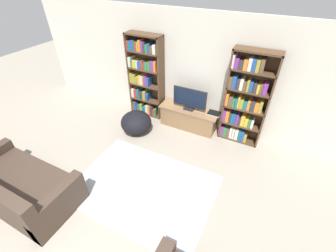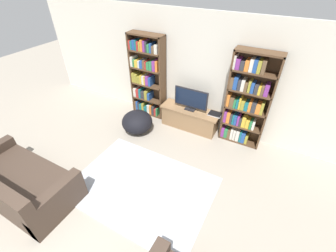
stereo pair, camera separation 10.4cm
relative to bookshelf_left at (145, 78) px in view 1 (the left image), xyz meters
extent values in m
cube|color=silver|center=(1.20, 0.18, 0.29)|extent=(8.80, 0.06, 2.60)
cube|color=#513823|center=(-0.39, -0.02, 0.02)|extent=(0.04, 0.30, 2.06)
cube|color=#513823|center=(0.45, -0.02, 0.02)|extent=(0.04, 0.30, 2.06)
cube|color=#513823|center=(0.03, 0.11, 0.02)|extent=(0.88, 0.04, 2.06)
cube|color=#513823|center=(0.03, -0.02, 1.03)|extent=(0.88, 0.30, 0.04)
cube|color=#513823|center=(0.03, -0.02, -0.99)|extent=(0.84, 0.30, 0.04)
cube|color=brown|center=(-0.35, -0.04, -0.85)|extent=(0.04, 0.24, 0.25)
cube|color=#234C99|center=(-0.30, -0.04, -0.84)|extent=(0.05, 0.24, 0.26)
cube|color=#333338|center=(-0.24, -0.04, -0.85)|extent=(0.04, 0.24, 0.24)
cube|color=#196B75|center=(-0.19, -0.04, -0.87)|extent=(0.07, 0.24, 0.21)
cube|color=#9E9333|center=(-0.11, -0.04, -0.85)|extent=(0.06, 0.24, 0.25)
cube|color=#196B75|center=(-0.05, -0.04, -0.89)|extent=(0.05, 0.24, 0.16)
cube|color=#196B75|center=(0.00, -0.04, -0.86)|extent=(0.04, 0.24, 0.22)
cube|color=silver|center=(0.06, -0.04, -0.85)|extent=(0.07, 0.24, 0.25)
cube|color=orange|center=(0.13, -0.04, -0.85)|extent=(0.06, 0.24, 0.26)
cube|color=#333338|center=(0.20, -0.04, -0.85)|extent=(0.07, 0.24, 0.24)
cube|color=#B72D28|center=(0.27, -0.04, -0.88)|extent=(0.05, 0.24, 0.19)
cube|color=#2D7F47|center=(0.32, -0.04, -0.87)|extent=(0.04, 0.24, 0.22)
cube|color=#513823|center=(0.03, -0.02, -0.58)|extent=(0.84, 0.30, 0.04)
cube|color=silver|center=(-0.33, -0.04, -0.45)|extent=(0.08, 0.24, 0.22)
cube|color=#B72D28|center=(-0.25, -0.04, -0.45)|extent=(0.08, 0.24, 0.22)
cube|color=#196B75|center=(-0.17, -0.04, -0.44)|extent=(0.06, 0.24, 0.24)
cube|color=#333338|center=(-0.10, -0.04, -0.46)|extent=(0.06, 0.24, 0.20)
cube|color=#333338|center=(-0.05, -0.04, -0.47)|extent=(0.04, 0.24, 0.19)
cube|color=#9E9333|center=(0.01, -0.04, -0.45)|extent=(0.08, 0.24, 0.23)
cube|color=#234C99|center=(0.09, -0.04, -0.47)|extent=(0.06, 0.24, 0.18)
cube|color=#513823|center=(0.03, -0.02, -0.17)|extent=(0.84, 0.30, 0.04)
cube|color=#9E9333|center=(-0.34, -0.04, -0.03)|extent=(0.06, 0.24, 0.24)
cube|color=#9E9333|center=(-0.27, -0.04, -0.04)|extent=(0.08, 0.24, 0.22)
cube|color=#9E9333|center=(-0.20, -0.04, -0.07)|extent=(0.04, 0.24, 0.17)
cube|color=#9E9333|center=(-0.15, -0.04, -0.06)|extent=(0.04, 0.24, 0.18)
cube|color=gold|center=(-0.11, -0.04, -0.04)|extent=(0.04, 0.24, 0.23)
cube|color=silver|center=(-0.05, -0.04, -0.04)|extent=(0.06, 0.24, 0.22)
cube|color=gold|center=(0.00, -0.04, -0.04)|extent=(0.04, 0.24, 0.21)
cube|color=#7F338C|center=(0.07, -0.04, -0.03)|extent=(0.08, 0.24, 0.23)
cube|color=#234C99|center=(0.14, -0.04, -0.04)|extent=(0.06, 0.24, 0.21)
cube|color=#513823|center=(0.03, -0.02, 0.24)|extent=(0.84, 0.30, 0.04)
cube|color=silver|center=(-0.34, -0.04, 0.37)|extent=(0.07, 0.24, 0.23)
cube|color=#2D7F47|center=(-0.28, -0.04, 0.34)|extent=(0.04, 0.24, 0.17)
cube|color=gold|center=(-0.21, -0.04, 0.35)|extent=(0.08, 0.24, 0.17)
cube|color=silver|center=(-0.14, -0.04, 0.34)|extent=(0.04, 0.24, 0.17)
cube|color=#234C99|center=(-0.07, -0.04, 0.35)|extent=(0.08, 0.24, 0.18)
cube|color=brown|center=(0.00, -0.04, 0.36)|extent=(0.05, 0.24, 0.21)
cube|color=#B72D28|center=(0.06, -0.04, 0.35)|extent=(0.04, 0.24, 0.19)
cube|color=#2D7F47|center=(0.12, -0.04, 0.35)|extent=(0.07, 0.24, 0.18)
cube|color=#2D7F47|center=(0.20, -0.04, 0.36)|extent=(0.07, 0.24, 0.20)
cube|color=#7F338C|center=(0.28, -0.04, 0.38)|extent=(0.08, 0.24, 0.24)
cube|color=orange|center=(0.35, -0.04, 0.38)|extent=(0.06, 0.24, 0.25)
cube|color=#513823|center=(0.03, -0.02, 0.65)|extent=(0.84, 0.30, 0.04)
cube|color=#B72D28|center=(-0.35, -0.04, 0.77)|extent=(0.04, 0.24, 0.19)
cube|color=#196B75|center=(-0.30, -0.04, 0.77)|extent=(0.05, 0.24, 0.20)
cube|color=#234C99|center=(-0.24, -0.04, 0.78)|extent=(0.06, 0.24, 0.22)
cube|color=#196B75|center=(-0.18, -0.04, 0.78)|extent=(0.04, 0.24, 0.23)
cube|color=#B72D28|center=(-0.13, -0.04, 0.77)|extent=(0.04, 0.24, 0.21)
cube|color=#9E9333|center=(-0.08, -0.04, 0.77)|extent=(0.04, 0.24, 0.20)
cube|color=orange|center=(-0.02, -0.04, 0.80)|extent=(0.06, 0.24, 0.25)
cube|color=#7F338C|center=(0.05, -0.04, 0.79)|extent=(0.05, 0.24, 0.24)
cube|color=#333338|center=(0.10, -0.04, 0.79)|extent=(0.04, 0.24, 0.23)
cube|color=#2D7F47|center=(0.16, -0.04, 0.76)|extent=(0.06, 0.24, 0.18)
cube|color=#234C99|center=(0.22, -0.04, 0.78)|extent=(0.05, 0.24, 0.21)
cube|color=brown|center=(0.28, -0.04, 0.75)|extent=(0.06, 0.24, 0.16)
cube|color=silver|center=(0.35, -0.04, 0.77)|extent=(0.08, 0.24, 0.20)
cube|color=#513823|center=(2.03, -0.02, 0.02)|extent=(0.04, 0.30, 2.06)
cube|color=#513823|center=(2.87, -0.02, 0.02)|extent=(0.04, 0.30, 2.06)
cube|color=#513823|center=(2.45, 0.11, 0.02)|extent=(0.88, 0.04, 2.06)
cube|color=#513823|center=(2.45, -0.02, 1.03)|extent=(0.88, 0.30, 0.04)
cube|color=#513823|center=(2.45, -0.02, -0.99)|extent=(0.84, 0.30, 0.04)
cube|color=#7F338C|center=(2.09, -0.04, -0.86)|extent=(0.07, 0.24, 0.22)
cube|color=#2D7F47|center=(2.16, -0.04, -0.87)|extent=(0.07, 0.24, 0.22)
cube|color=brown|center=(2.23, -0.04, -0.86)|extent=(0.06, 0.24, 0.22)
cube|color=silver|center=(2.29, -0.04, -0.84)|extent=(0.05, 0.24, 0.26)
cube|color=silver|center=(2.35, -0.04, -0.85)|extent=(0.05, 0.24, 0.25)
cube|color=silver|center=(2.42, -0.04, -0.85)|extent=(0.07, 0.24, 0.25)
cube|color=#196B75|center=(2.49, -0.04, -0.84)|extent=(0.04, 0.24, 0.26)
cube|color=#234C99|center=(2.55, -0.04, -0.85)|extent=(0.08, 0.24, 0.24)
cube|color=#9E9333|center=(2.62, -0.04, -0.88)|extent=(0.05, 0.24, 0.18)
cube|color=#513823|center=(2.45, -0.02, -0.58)|extent=(0.84, 0.30, 0.04)
cube|color=#7F338C|center=(2.08, -0.04, -0.43)|extent=(0.06, 0.24, 0.26)
cube|color=orange|center=(2.15, -0.04, -0.43)|extent=(0.07, 0.24, 0.26)
cube|color=#333338|center=(2.21, -0.04, -0.45)|extent=(0.04, 0.24, 0.23)
cube|color=#196B75|center=(2.26, -0.04, -0.45)|extent=(0.04, 0.24, 0.22)
cube|color=#234C99|center=(2.31, -0.04, -0.45)|extent=(0.05, 0.24, 0.22)
cube|color=#7F338C|center=(2.36, -0.04, -0.45)|extent=(0.04, 0.24, 0.22)
cube|color=#333338|center=(2.41, -0.04, -0.48)|extent=(0.05, 0.24, 0.17)
cube|color=gold|center=(2.48, -0.04, -0.45)|extent=(0.07, 0.24, 0.23)
cube|color=gold|center=(2.56, -0.04, -0.47)|extent=(0.07, 0.24, 0.18)
cube|color=#2D7F47|center=(2.63, -0.04, -0.48)|extent=(0.05, 0.24, 0.17)
cube|color=silver|center=(2.69, -0.04, -0.48)|extent=(0.05, 0.24, 0.17)
cube|color=#513823|center=(2.45, -0.02, -0.17)|extent=(0.84, 0.30, 0.04)
cube|color=orange|center=(2.08, -0.04, -0.02)|extent=(0.06, 0.24, 0.26)
cube|color=brown|center=(2.16, -0.04, -0.05)|extent=(0.08, 0.24, 0.20)
cube|color=#2D7F47|center=(2.22, -0.04, -0.07)|extent=(0.04, 0.24, 0.17)
cube|color=#196B75|center=(2.27, -0.04, -0.06)|extent=(0.05, 0.24, 0.18)
cube|color=gold|center=(2.32, -0.04, -0.03)|extent=(0.04, 0.24, 0.24)
cube|color=#9E9333|center=(2.38, -0.04, -0.06)|extent=(0.07, 0.24, 0.18)
cube|color=#196B75|center=(2.46, -0.04, -0.07)|extent=(0.07, 0.24, 0.16)
cube|color=orange|center=(2.52, -0.04, -0.05)|extent=(0.06, 0.24, 0.20)
cube|color=#333338|center=(2.60, -0.04, -0.05)|extent=(0.08, 0.24, 0.21)
cube|color=orange|center=(2.69, -0.04, -0.05)|extent=(0.08, 0.24, 0.19)
cube|color=#9E9333|center=(2.76, -0.04, -0.03)|extent=(0.05, 0.24, 0.25)
cube|color=#513823|center=(2.45, -0.02, 0.24)|extent=(0.84, 0.30, 0.04)
cube|color=brown|center=(2.08, -0.04, 0.37)|extent=(0.07, 0.24, 0.22)
cube|color=#234C99|center=(2.16, -0.04, 0.39)|extent=(0.08, 0.24, 0.25)
cube|color=#333338|center=(2.23, -0.04, 0.37)|extent=(0.06, 0.24, 0.21)
cube|color=silver|center=(2.30, -0.04, 0.37)|extent=(0.06, 0.24, 0.22)
cube|color=brown|center=(2.37, -0.04, 0.35)|extent=(0.06, 0.24, 0.18)
cube|color=#9E9333|center=(2.43, -0.04, 0.37)|extent=(0.05, 0.24, 0.22)
cube|color=#234C99|center=(2.49, -0.04, 0.36)|extent=(0.06, 0.24, 0.20)
cube|color=#333338|center=(2.56, -0.04, 0.35)|extent=(0.07, 0.24, 0.18)
cube|color=gold|center=(2.62, -0.04, 0.34)|extent=(0.05, 0.24, 0.16)
cube|color=brown|center=(2.68, -0.04, 0.36)|extent=(0.05, 0.24, 0.19)
cube|color=#7F338C|center=(2.74, -0.04, 0.37)|extent=(0.08, 0.24, 0.22)
cube|color=#513823|center=(2.45, -0.02, 0.65)|extent=(0.84, 0.30, 0.04)
cube|color=silver|center=(2.07, -0.04, 0.80)|extent=(0.04, 0.24, 0.26)
cube|color=#7F338C|center=(2.13, -0.04, 0.77)|extent=(0.08, 0.24, 0.19)
cube|color=#333338|center=(2.22, -0.04, 0.76)|extent=(0.08, 0.24, 0.17)
cube|color=orange|center=(2.30, -0.04, 0.77)|extent=(0.08, 0.24, 0.20)
cube|color=silver|center=(2.38, -0.04, 0.79)|extent=(0.06, 0.24, 0.24)
cube|color=#234C99|center=(2.45, -0.04, 0.79)|extent=(0.07, 0.24, 0.24)
cube|color=#9E9333|center=(2.52, -0.04, 0.79)|extent=(0.06, 0.24, 0.24)
cube|color=brown|center=(2.59, -0.04, 0.80)|extent=(0.07, 0.24, 0.25)
cube|color=#8E6B47|center=(1.24, -0.11, -0.77)|extent=(1.33, 0.43, 0.48)
cube|color=#8E6B47|center=(1.24, -0.11, -0.51)|extent=(1.41, 0.46, 0.04)
cube|color=black|center=(1.24, -0.12, -0.48)|extent=(0.24, 0.16, 0.03)
cylinder|color=black|center=(1.24, -0.12, -0.44)|extent=(0.04, 0.04, 0.05)
cube|color=black|center=(1.24, -0.12, -0.19)|extent=(0.80, 0.04, 0.45)
cube|color=black|center=(1.24, -0.14, -0.19)|extent=(0.74, 0.00, 0.40)
cube|color=#B7B7BC|center=(1.83, -0.04, -0.48)|extent=(0.30, 0.24, 0.02)
cube|color=black|center=(1.83, -0.04, -0.47)|extent=(0.28, 0.23, 0.00)
cube|color=#B2B7C1|center=(1.25, -2.21, -1.00)|extent=(2.48, 1.78, 0.02)
cube|color=#423328|center=(-0.50, -3.28, -0.80)|extent=(1.98, 0.99, 0.42)
cube|color=#423328|center=(0.40, -3.28, -0.71)|extent=(0.18, 0.99, 0.60)
ellipsoid|color=black|center=(0.21, -0.85, -0.75)|extent=(0.72, 0.72, 0.52)
camera|label=1|loc=(2.82, -4.33, 2.35)|focal=24.00mm
camera|label=2|loc=(2.92, -4.28, 2.35)|focal=24.00mm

